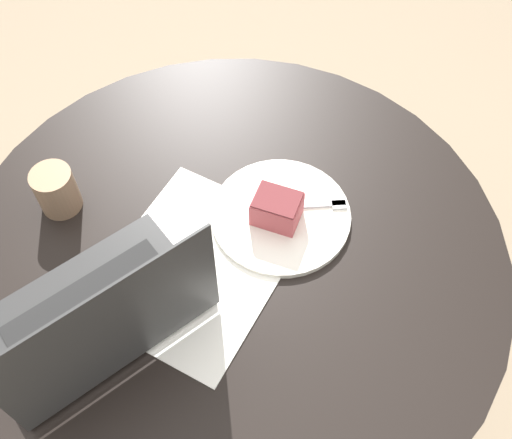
{
  "coord_description": "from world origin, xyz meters",
  "views": [
    {
      "loc": [
        0.23,
        0.52,
        1.7
      ],
      "look_at": [
        -0.06,
        -0.01,
        0.8
      ],
      "focal_mm": 42.0,
      "sensor_mm": 36.0,
      "label": 1
    }
  ],
  "objects": [
    {
      "name": "paper_document",
      "position": [
        0.07,
        0.01,
        0.77
      ],
      "size": [
        0.45,
        0.43,
        0.0
      ],
      "rotation": [
        0.0,
        0.0,
        0.57
      ],
      "color": "white",
      "rests_on": "dining_table"
    },
    {
      "name": "laptop",
      "position": [
        0.26,
        0.04,
        0.81
      ],
      "size": [
        0.38,
        0.28,
        0.25
      ],
      "rotation": [
        0.0,
        0.0,
        3.3
      ],
      "color": "#2D2D2D",
      "rests_on": "dining_table"
    },
    {
      "name": "cake_slice",
      "position": [
        -0.1,
        -0.01,
        0.81
      ],
      "size": [
        0.1,
        0.11,
        0.06
      ],
      "rotation": [
        0.0,
        0.0,
        2.28
      ],
      "color": "#B74C51",
      "rests_on": "plate"
    },
    {
      "name": "plate",
      "position": [
        -0.11,
        -0.01,
        0.77
      ],
      "size": [
        0.26,
        0.26,
        0.01
      ],
      "color": "silver",
      "rests_on": "dining_table"
    },
    {
      "name": "fork",
      "position": [
        -0.17,
        0.0,
        0.78
      ],
      "size": [
        0.16,
        0.09,
        0.0
      ],
      "rotation": [
        0.0,
        0.0,
        2.71
      ],
      "color": "silver",
      "rests_on": "plate"
    },
    {
      "name": "dining_table",
      "position": [
        0.0,
        0.0,
        0.59
      ],
      "size": [
        1.01,
        1.01,
        0.76
      ],
      "color": "black",
      "rests_on": "ground_plane"
    },
    {
      "name": "coffee_glass",
      "position": [
        0.24,
        -0.24,
        0.81
      ],
      "size": [
        0.08,
        0.08,
        0.09
      ],
      "color": "#997556",
      "rests_on": "dining_table"
    },
    {
      "name": "ground_plane",
      "position": [
        0.0,
        0.0,
        0.0
      ],
      "size": [
        12.0,
        12.0,
        0.0
      ],
      "primitive_type": "plane",
      "color": "gray"
    }
  ]
}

